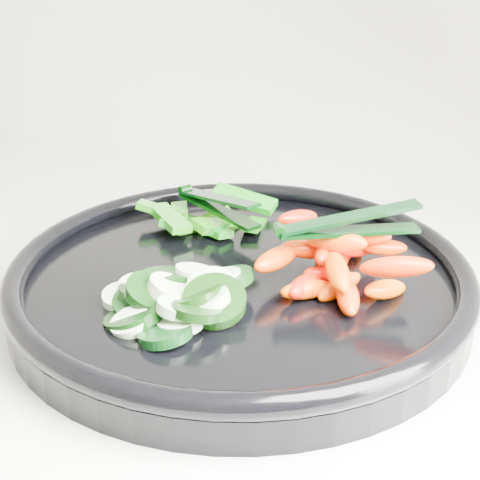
% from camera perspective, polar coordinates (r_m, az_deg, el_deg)
% --- Properties ---
extents(veggie_tray, '(0.43, 0.43, 0.04)m').
position_cam_1_polar(veggie_tray, '(0.55, 0.00, -3.30)').
color(veggie_tray, black).
rests_on(veggie_tray, counter).
extents(cucumber_pile, '(0.12, 0.12, 0.04)m').
position_cam_1_polar(cucumber_pile, '(0.50, -5.88, -4.80)').
color(cucumber_pile, black).
rests_on(cucumber_pile, veggie_tray).
extents(carrot_pile, '(0.14, 0.15, 0.05)m').
position_cam_1_polar(carrot_pile, '(0.53, 8.17, -1.88)').
color(carrot_pile, '#F13500').
rests_on(carrot_pile, veggie_tray).
extents(pepper_pile, '(0.12, 0.11, 0.04)m').
position_cam_1_polar(pepper_pile, '(0.63, -2.99, 1.85)').
color(pepper_pile, '#0A730E').
rests_on(pepper_pile, veggie_tray).
extents(tong_carrot, '(0.11, 0.07, 0.02)m').
position_cam_1_polar(tong_carrot, '(0.52, 8.92, 1.30)').
color(tong_carrot, black).
rests_on(tong_carrot, carrot_pile).
extents(tong_pepper, '(0.10, 0.07, 0.02)m').
position_cam_1_polar(tong_pepper, '(0.62, -2.13, 3.19)').
color(tong_pepper, black).
rests_on(tong_pepper, pepper_pile).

